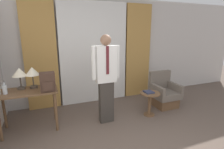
{
  "coord_description": "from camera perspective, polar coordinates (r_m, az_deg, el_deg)",
  "views": [
    {
      "loc": [
        -1.22,
        -1.42,
        1.86
      ],
      "look_at": [
        -0.03,
        1.62,
        1.05
      ],
      "focal_mm": 28.0,
      "sensor_mm": 36.0,
      "label": 1
    }
  ],
  "objects": [
    {
      "name": "side_table",
      "position": [
        4.03,
        12.23,
        -8.13
      ],
      "size": [
        0.44,
        0.44,
        0.54
      ],
      "color": "brown",
      "rests_on": "ground_plane"
    },
    {
      "name": "book",
      "position": [
        3.97,
        11.89,
        -5.59
      ],
      "size": [
        0.18,
        0.21,
        0.03
      ],
      "color": "#2D334C",
      "rests_on": "side_table"
    },
    {
      "name": "curtain_sheer_center",
      "position": [
        4.57,
        -5.8,
        6.73
      ],
      "size": [
        1.76,
        0.06,
        2.58
      ],
      "color": "white",
      "rests_on": "ground_plane"
    },
    {
      "name": "table_lamp_left",
      "position": [
        3.67,
        -27.98,
        0.33
      ],
      "size": [
        0.26,
        0.26,
        0.41
      ],
      "color": "#4C4238",
      "rests_on": "desk"
    },
    {
      "name": "person",
      "position": [
        3.49,
        -1.96,
        -0.4
      ],
      "size": [
        0.58,
        0.21,
        1.8
      ],
      "color": "#38332D",
      "rests_on": "ground_plane"
    },
    {
      "name": "wall_back",
      "position": [
        4.69,
        -6.26,
        7.64
      ],
      "size": [
        10.0,
        0.06,
        2.7
      ],
      "color": "beige",
      "rests_on": "ground_plane"
    },
    {
      "name": "table_lamp_right",
      "position": [
        3.65,
        -24.59,
        0.64
      ],
      "size": [
        0.26,
        0.26,
        0.41
      ],
      "color": "#4C4238",
      "rests_on": "desk"
    },
    {
      "name": "desk",
      "position": [
        3.64,
        -25.71,
        -6.7
      ],
      "size": [
        1.05,
        0.58,
        0.79
      ],
      "color": "brown",
      "rests_on": "ground_plane"
    },
    {
      "name": "armchair",
      "position": [
        4.65,
        16.59,
        -6.06
      ],
      "size": [
        0.61,
        0.61,
        0.87
      ],
      "color": "brown",
      "rests_on": "ground_plane"
    },
    {
      "name": "bottle_near_edge",
      "position": [
        3.57,
        -31.62,
        -4.17
      ],
      "size": [
        0.08,
        0.08,
        0.21
      ],
      "color": "silver",
      "rests_on": "desk"
    },
    {
      "name": "backpack",
      "position": [
        3.37,
        -20.28,
        -2.33
      ],
      "size": [
        0.26,
        0.22,
        0.35
      ],
      "color": "#422D23",
      "rests_on": "desk"
    },
    {
      "name": "curtain_drape_left",
      "position": [
        4.41,
        -22.24,
        5.5
      ],
      "size": [
        0.74,
        0.06,
        2.58
      ],
      "color": "#B28442",
      "rests_on": "ground_plane"
    },
    {
      "name": "curtain_drape_right",
      "position": [
        5.07,
        8.48,
        7.36
      ],
      "size": [
        0.74,
        0.06,
        2.58
      ],
      "color": "#B28442",
      "rests_on": "ground_plane"
    }
  ]
}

